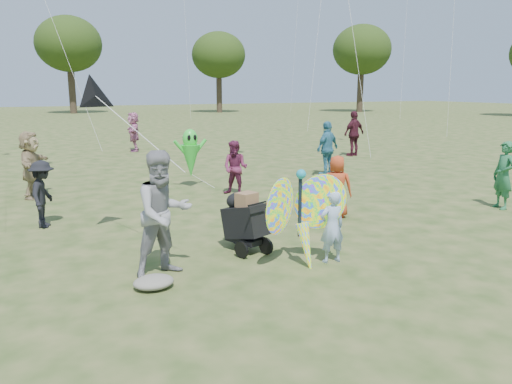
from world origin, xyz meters
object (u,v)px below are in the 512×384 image
(crowd_c, at_px, (327,149))
(crowd_j, at_px, (134,132))
(adult_man, at_px, (164,214))
(crowd_a, at_px, (337,186))
(crowd_f, at_px, (503,175))
(child_girl, at_px, (332,227))
(butterfly_kite, at_px, (302,217))
(alien_kite, at_px, (191,155))
(crowd_h, at_px, (354,134))
(crowd_d, at_px, (31,165))
(jogging_stroller, at_px, (245,217))
(crowd_e, at_px, (235,168))
(crowd_b, at_px, (43,194))

(crowd_c, distance_m, crowd_j, 10.40)
(adult_man, relative_size, crowd_j, 1.10)
(crowd_a, relative_size, crowd_f, 0.86)
(crowd_a, bearing_deg, child_girl, 89.26)
(butterfly_kite, height_order, alien_kite, alien_kite)
(adult_man, height_order, crowd_h, adult_man)
(crowd_d, distance_m, crowd_f, 12.09)
(crowd_a, distance_m, crowd_j, 14.22)
(butterfly_kite, bearing_deg, jogging_stroller, 113.99)
(crowd_f, bearing_deg, child_girl, -63.77)
(child_girl, distance_m, crowd_e, 5.77)
(crowd_d, distance_m, alien_kite, 4.32)
(crowd_a, bearing_deg, crowd_f, -159.32)
(crowd_a, relative_size, crowd_d, 0.79)
(crowd_b, bearing_deg, crowd_d, 20.05)
(crowd_b, distance_m, crowd_d, 3.23)
(crowd_b, bearing_deg, child_girl, -118.53)
(crowd_j, distance_m, butterfly_kite, 16.59)
(crowd_f, bearing_deg, adult_man, -72.23)
(crowd_h, distance_m, jogging_stroller, 13.60)
(crowd_d, distance_m, butterfly_kite, 8.55)
(child_girl, distance_m, butterfly_kite, 0.59)
(butterfly_kite, bearing_deg, crowd_j, 87.45)
(crowd_b, height_order, jogging_stroller, crowd_b)
(adult_man, relative_size, crowd_c, 1.09)
(crowd_d, xyz_separation_m, alien_kite, (4.30, -0.46, 0.07))
(butterfly_kite, bearing_deg, crowd_c, 54.01)
(crowd_f, distance_m, jogging_stroller, 7.01)
(crowd_d, bearing_deg, crowd_a, -113.15)
(child_girl, relative_size, crowd_d, 0.69)
(crowd_b, distance_m, crowd_h, 14.29)
(jogging_stroller, bearing_deg, child_girl, -70.46)
(crowd_d, relative_size, crowd_h, 0.93)
(child_girl, xyz_separation_m, jogging_stroller, (-1.06, 1.22, -0.01))
(child_girl, distance_m, crowd_b, 6.19)
(crowd_c, xyz_separation_m, crowd_f, (1.26, -5.80, -0.09))
(crowd_c, xyz_separation_m, crowd_e, (-4.00, -1.52, -0.16))
(crowd_h, xyz_separation_m, jogging_stroller, (-9.53, -9.70, -0.35))
(adult_man, xyz_separation_m, crowd_f, (8.64, 0.79, -0.16))
(crowd_j, bearing_deg, crowd_e, 12.39)
(butterfly_kite, bearing_deg, crowd_f, 12.06)
(crowd_a, distance_m, crowd_b, 6.40)
(crowd_b, xyz_separation_m, butterfly_kite, (3.74, -4.41, 0.12))
(crowd_f, relative_size, jogging_stroller, 1.46)
(crowd_c, bearing_deg, jogging_stroller, 24.70)
(crowd_b, bearing_deg, crowd_j, -2.51)
(child_girl, xyz_separation_m, crowd_a, (1.81, 2.50, 0.09))
(crowd_a, relative_size, crowd_h, 0.74)
(crowd_a, distance_m, crowd_h, 10.74)
(crowd_a, height_order, crowd_j, crowd_j)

